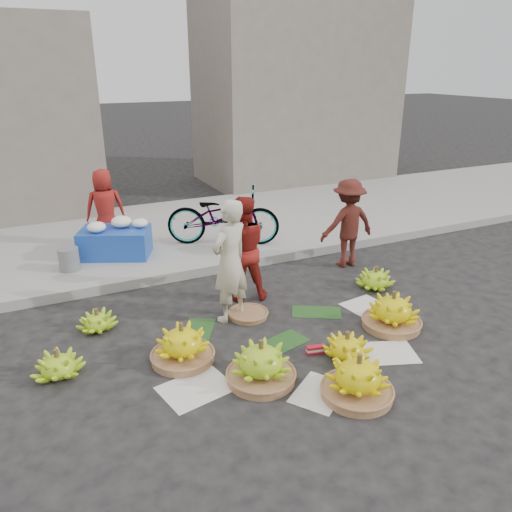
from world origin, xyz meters
name	(u,v)px	position (x,y,z in m)	size (l,w,h in m)	color
ground	(281,334)	(0.00, 0.00, 0.00)	(80.00, 80.00, 0.00)	black
curb	(216,267)	(0.00, 2.20, 0.07)	(40.00, 0.25, 0.15)	gray
sidewalk	(177,230)	(0.00, 4.30, 0.06)	(40.00, 4.00, 0.12)	gray
building_right	(296,87)	(4.50, 7.70, 2.50)	(5.00, 3.00, 5.00)	slate
newspaper_scatter	(315,367)	(0.00, -0.80, 0.00)	(3.20, 1.80, 0.00)	silver
banana_leaves	(266,328)	(-0.10, 0.20, 0.00)	(2.00, 1.00, 0.00)	#194316
banana_bunch_0	(182,344)	(-1.27, -0.05, 0.20)	(0.78, 0.78, 0.47)	brown
banana_bunch_1	(261,363)	(-0.64, -0.76, 0.21)	(0.74, 0.74, 0.48)	brown
banana_bunch_2	(358,378)	(0.11, -1.41, 0.21)	(0.82, 0.82, 0.48)	brown
banana_bunch_3	(347,347)	(0.41, -0.79, 0.15)	(0.69, 0.69, 0.34)	yellow
banana_bunch_4	(392,311)	(1.34, -0.43, 0.21)	(0.78, 0.78, 0.49)	brown
banana_bunch_5	(375,279)	(1.89, 0.60, 0.15)	(0.55, 0.55, 0.34)	#7EB71A
banana_bunch_6	(58,365)	(-2.54, 0.23, 0.14)	(0.65, 0.65, 0.32)	#7EB71A
banana_bunch_7	(97,321)	(-2.01, 1.07, 0.12)	(0.56, 0.56, 0.29)	#7EB71A
basket_spare	(248,314)	(-0.17, 0.59, 0.03)	(0.51, 0.51, 0.06)	brown
incense_stack	(316,350)	(0.15, -0.56, 0.05)	(0.22, 0.07, 0.09)	red
vendor_cream	(230,261)	(-0.40, 0.64, 0.80)	(0.58, 0.38, 1.59)	beige
vendor_red	(242,249)	(-0.01, 1.14, 0.74)	(0.72, 0.56, 1.47)	maroon
man_striped	(348,223)	(2.02, 1.54, 0.72)	(0.93, 0.53, 1.43)	maroon
flower_table	(116,240)	(-1.35, 3.28, 0.38)	(1.28, 1.07, 0.64)	#193EA2
grey_bucket	(69,259)	(-2.12, 2.96, 0.30)	(0.31, 0.31, 0.35)	slate
flower_vendor	(105,208)	(-1.38, 3.85, 0.79)	(0.66, 0.43, 1.35)	maroon
bicycle	(223,216)	(0.47, 3.06, 0.63)	(1.95, 0.68, 1.03)	gray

